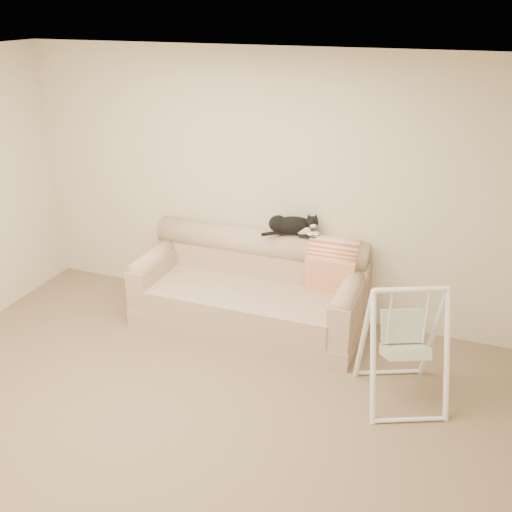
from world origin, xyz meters
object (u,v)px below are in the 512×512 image
(remote_b, at_px, (308,237))
(baby_swing, at_px, (404,344))
(remote_a, at_px, (289,233))
(tuxedo_cat, at_px, (292,225))
(sofa, at_px, (251,290))

(remote_b, bearing_deg, baby_swing, -40.79)
(remote_b, xyz_separation_m, baby_swing, (1.06, -0.91, -0.40))
(remote_a, height_order, remote_b, remote_a)
(remote_a, height_order, tuxedo_cat, tuxedo_cat)
(baby_swing, bearing_deg, remote_a, 143.26)
(sofa, relative_size, baby_swing, 2.17)
(sofa, height_order, remote_b, remote_b)
(sofa, bearing_deg, remote_a, 39.42)
(baby_swing, bearing_deg, tuxedo_cat, 142.85)
(tuxedo_cat, distance_m, baby_swing, 1.61)
(sofa, height_order, baby_swing, baby_swing)
(remote_a, bearing_deg, tuxedo_cat, -19.19)
(sofa, bearing_deg, tuxedo_cat, 35.09)
(baby_swing, bearing_deg, sofa, 156.07)
(sofa, relative_size, remote_a, 12.26)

